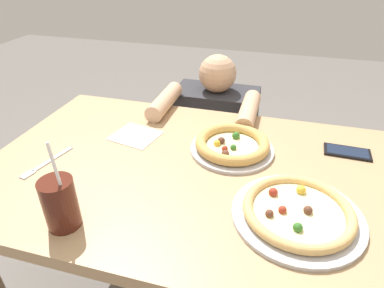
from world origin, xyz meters
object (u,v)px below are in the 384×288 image
at_px(drink_cup_colored, 60,203).
at_px(fork, 45,164).
at_px(pizza_far, 232,145).
at_px(diner_seated, 214,153).
at_px(pizza_near, 298,212).
at_px(cell_phone, 347,152).

relative_size(drink_cup_colored, fork, 1.20).
relative_size(pizza_far, diner_seated, 0.31).
distance_m(pizza_near, drink_cup_colored, 0.60).
bearing_deg(diner_seated, pizza_far, -71.92).
height_order(fork, diner_seated, diner_seated).
xyz_separation_m(pizza_near, diner_seated, (-0.38, 0.75, -0.35)).
distance_m(pizza_far, fork, 0.62).
height_order(pizza_far, drink_cup_colored, drink_cup_colored).
bearing_deg(drink_cup_colored, diner_seated, 78.43).
bearing_deg(fork, pizza_far, 23.16).
distance_m(pizza_near, cell_phone, 0.40).
height_order(cell_phone, diner_seated, diner_seated).
bearing_deg(cell_phone, diner_seated, 144.25).
bearing_deg(pizza_near, drink_cup_colored, -162.09).
bearing_deg(fork, cell_phone, 19.42).
relative_size(pizza_far, fork, 1.42).
relative_size(fork, diner_seated, 0.22).
bearing_deg(pizza_far, fork, -156.84).
height_order(drink_cup_colored, diner_seated, drink_cup_colored).
height_order(pizza_far, cell_phone, pizza_far).
distance_m(drink_cup_colored, cell_phone, 0.92).
bearing_deg(diner_seated, fork, -119.66).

